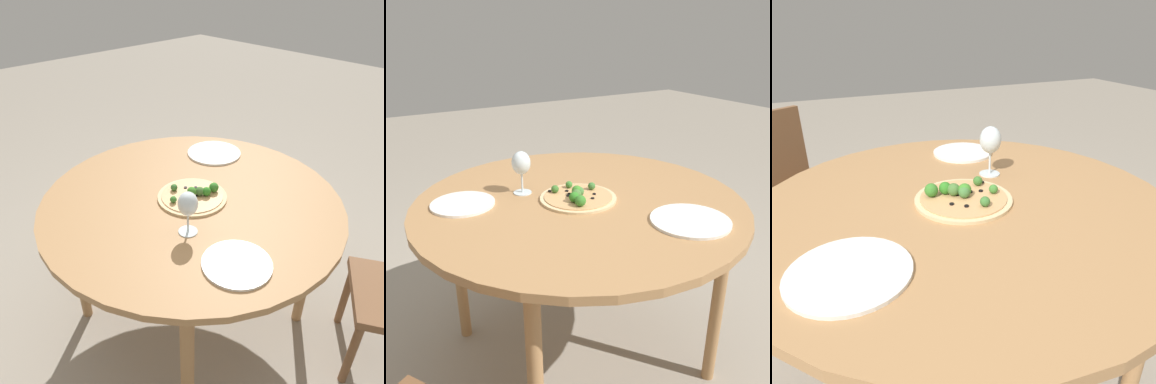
{
  "view_description": "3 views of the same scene",
  "coord_description": "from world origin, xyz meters",
  "views": [
    {
      "loc": [
        0.98,
        -0.93,
        1.65
      ],
      "look_at": [
        0.01,
        -0.0,
        0.8
      ],
      "focal_mm": 35.0,
      "sensor_mm": 36.0,
      "label": 1
    },
    {
      "loc": [
        0.8,
        1.32,
        1.41
      ],
      "look_at": [
        0.01,
        -0.0,
        0.8
      ],
      "focal_mm": 40.0,
      "sensor_mm": 36.0,
      "label": 2
    },
    {
      "loc": [
        -0.93,
        0.42,
        1.28
      ],
      "look_at": [
        0.01,
        -0.0,
        0.8
      ],
      "focal_mm": 35.0,
      "sensor_mm": 36.0,
      "label": 3
    }
  ],
  "objects": [
    {
      "name": "plate_far",
      "position": [
        0.41,
        -0.18,
        0.77
      ],
      "size": [
        0.24,
        0.24,
        0.01
      ],
      "color": "white",
      "rests_on": "dining_table"
    },
    {
      "name": "plate_near",
      "position": [
        -0.22,
        0.38,
        0.77
      ],
      "size": [
        0.28,
        0.28,
        0.01
      ],
      "color": "white",
      "rests_on": "dining_table"
    },
    {
      "name": "wine_glass",
      "position": [
        0.16,
        -0.17,
        0.89
      ],
      "size": [
        0.08,
        0.08,
        0.18
      ],
      "color": "silver",
      "rests_on": "dining_table"
    },
    {
      "name": "pizza",
      "position": [
        0.01,
        0.0,
        0.78
      ],
      "size": [
        0.3,
        0.3,
        0.06
      ],
      "color": "#DBBC89",
      "rests_on": "dining_table"
    },
    {
      "name": "dining_table",
      "position": [
        0.0,
        0.0,
        0.7
      ],
      "size": [
        1.29,
        1.29,
        0.77
      ],
      "color": "#A87A4C",
      "rests_on": "ground_plane"
    },
    {
      "name": "ground_plane",
      "position": [
        0.0,
        0.0,
        0.0
      ],
      "size": [
        12.0,
        12.0,
        0.0
      ],
      "primitive_type": "plane",
      "color": "gray"
    }
  ]
}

